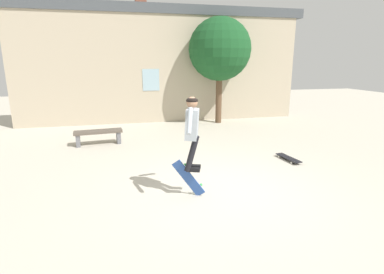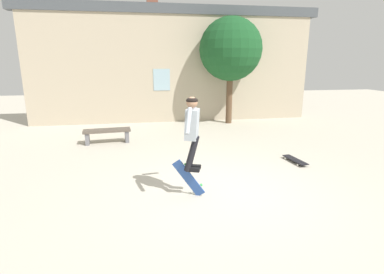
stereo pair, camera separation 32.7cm
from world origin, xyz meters
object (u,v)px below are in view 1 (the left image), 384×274
object	(u,v)px
tree_right	(220,50)
skateboard_resting	(288,158)
park_bench	(98,134)
skateboard_flipping	(189,178)
skater	(192,127)

from	to	relation	value
tree_right	skateboard_resting	world-z (taller)	tree_right
tree_right	park_bench	xyz separation A→B (m)	(-4.82, -2.50, -2.72)
tree_right	skateboard_resting	distance (m)	6.12
skateboard_flipping	skater	bearing A→B (deg)	-9.28
skateboard_resting	skater	bearing A→B (deg)	-70.26
tree_right	skateboard_resting	xyz separation A→B (m)	(0.21, -5.34, -2.98)
tree_right	skater	bearing A→B (deg)	-112.25
skateboard_flipping	tree_right	bearing A→B (deg)	87.03
skater	skateboard_flipping	xyz separation A→B (m)	(-0.06, 0.03, -1.02)
park_bench	skateboard_resting	xyz separation A→B (m)	(5.04, -2.84, -0.26)
tree_right	skateboard_flipping	world-z (taller)	tree_right
park_bench	skater	distance (m)	4.91
park_bench	skateboard_resting	distance (m)	5.79
skater	skateboard_resting	xyz separation A→B (m)	(3.01, 1.51, -1.31)
skateboard_flipping	skateboard_resting	bearing A→B (deg)	45.39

